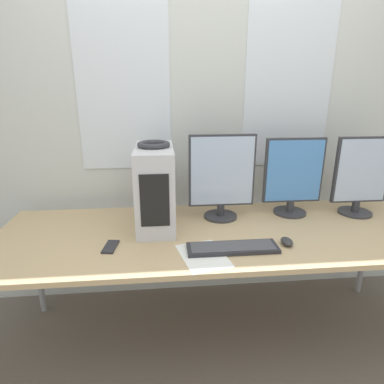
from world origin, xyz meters
name	(u,v)px	position (x,y,z in m)	size (l,w,h in m)	color
wall_back	(207,115)	(0.00, 1.01, 1.35)	(8.00, 0.07, 2.70)	silver
desk	(219,237)	(0.00, 0.44, 0.70)	(2.55, 0.88, 0.74)	tan
pc_tower	(155,187)	(-0.36, 0.57, 0.98)	(0.22, 0.48, 0.47)	silver
headphones	(154,144)	(-0.36, 0.57, 1.23)	(0.18, 0.18, 0.03)	#333338
monitor_main	(222,177)	(0.05, 0.64, 1.01)	(0.41, 0.21, 0.53)	#333338
monitor_right_near	(293,177)	(0.51, 0.67, 0.99)	(0.38, 0.21, 0.50)	#333338
monitor_right_far	(361,177)	(0.94, 0.62, 0.99)	(0.36, 0.21, 0.51)	#333338
keyboard	(233,248)	(0.03, 0.21, 0.75)	(0.47, 0.14, 0.02)	#28282D
mouse	(287,242)	(0.33, 0.24, 0.76)	(0.06, 0.09, 0.04)	#2D2D2D
cell_phone	(111,247)	(-0.60, 0.30, 0.75)	(0.08, 0.15, 0.01)	#232328
paper_sheet_left	(203,256)	(-0.13, 0.16, 0.74)	(0.27, 0.34, 0.00)	white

